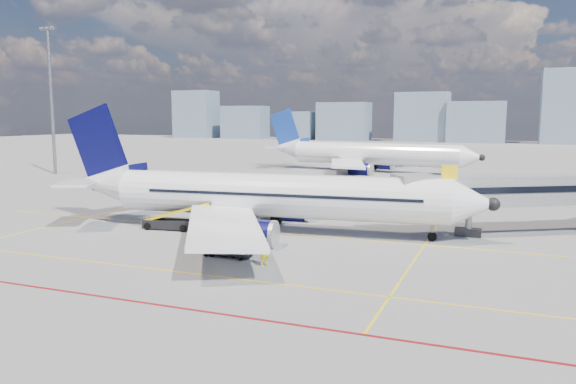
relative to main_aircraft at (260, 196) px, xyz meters
name	(u,v)px	position (x,y,z in m)	size (l,w,h in m)	color
ground	(223,252)	(0.64, -8.23, -3.22)	(420.00, 420.00, 0.00)	gray
apron_markings	(189,264)	(0.06, -12.14, -3.22)	(90.00, 35.12, 0.01)	yellow
jet_bridge	(550,191)	(24.15, 8.68, 0.52)	(23.55, 15.78, 6.30)	#919399
floodlight_mast_nw	(51,97)	(-54.36, 31.76, 10.37)	(3.20, 0.61, 25.45)	slate
distant_skyline	(463,117)	(3.30, 181.77, 6.24)	(249.92, 15.83, 26.78)	slate
main_aircraft	(260,196)	(0.00, 0.00, 0.00)	(39.83, 34.65, 11.64)	white
second_aircraft	(366,154)	(-4.16, 56.54, 0.00)	(41.57, 36.13, 12.17)	white
baggage_tug	(224,245)	(1.16, -9.03, -2.45)	(2.50, 1.73, 1.62)	white
cargo_dolly	(228,241)	(1.61, -9.19, -2.10)	(3.75, 1.71, 2.04)	black
belt_loader	(171,222)	(-7.84, -2.36, -2.51)	(6.85, 2.27, 2.76)	black
ramp_worker	(265,252)	(5.23, -10.70, -2.21)	(0.73, 0.48, 2.01)	yellow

